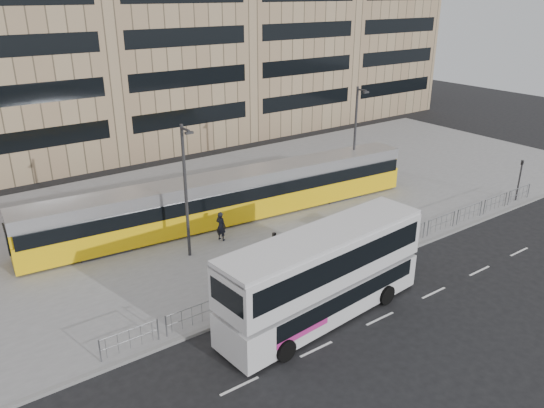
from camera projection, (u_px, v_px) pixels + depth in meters
ground at (352, 273)px, 29.53m from camera, size 120.00×120.00×0.00m
plaza at (237, 206)px, 38.53m from camera, size 64.00×24.00×0.15m
kerb at (352, 272)px, 29.54m from camera, size 64.00×0.25×0.17m
building_row at (124, 10)px, 51.31m from camera, size 70.40×18.40×31.20m
pedestrian_barrier at (372, 245)px, 30.62m from camera, size 32.07×0.07×1.10m
road_markings at (421, 299)px, 27.06m from camera, size 62.00×0.12×0.01m
double_decker_bus at (324, 272)px, 24.73m from camera, size 11.31×3.53×4.45m
tram at (232, 197)px, 35.58m from camera, size 27.59×4.98×3.24m
station_sign at (395, 224)px, 31.78m from camera, size 1.77×0.55×2.09m
ad_panel at (394, 230)px, 32.15m from camera, size 0.87×0.23×1.64m
pedestrian at (221, 226)px, 32.79m from camera, size 0.68×0.80×1.88m
traffic_light_west at (274, 253)px, 27.23m from camera, size 0.17×0.21×3.10m
traffic_light_east at (520, 175)px, 38.67m from camera, size 0.20×0.23×3.10m
lamp_post_west at (186, 187)px, 29.58m from camera, size 0.45×1.04×7.85m
lamp_post_east at (355, 135)px, 39.82m from camera, size 0.45×1.04×8.01m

